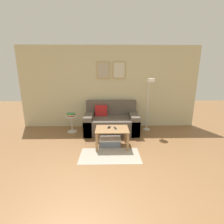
{
  "coord_description": "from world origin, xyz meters",
  "views": [
    {
      "loc": [
        -0.01,
        -1.78,
        1.82
      ],
      "look_at": [
        0.07,
        1.96,
        0.85
      ],
      "focal_mm": 26.0,
      "sensor_mm": 36.0,
      "label": 1
    }
  ],
  "objects_px": {
    "coffee_table": "(112,132)",
    "book_stack": "(71,115)",
    "remote_control": "(115,128)",
    "storage_bin": "(110,142)",
    "side_table": "(72,122)",
    "couch": "(111,122)",
    "cell_phone": "(109,127)",
    "floor_lamp": "(150,93)"
  },
  "relations": [
    {
      "from": "coffee_table",
      "to": "floor_lamp",
      "type": "distance_m",
      "value": 1.68
    },
    {
      "from": "cell_phone",
      "to": "side_table",
      "type": "bearing_deg",
      "value": 153.17
    },
    {
      "from": "book_stack",
      "to": "remote_control",
      "type": "distance_m",
      "value": 1.61
    },
    {
      "from": "floor_lamp",
      "to": "remote_control",
      "type": "xyz_separation_m",
      "value": [
        -1.03,
        -0.94,
        -0.71
      ]
    },
    {
      "from": "side_table",
      "to": "remote_control",
      "type": "xyz_separation_m",
      "value": [
        1.27,
        -0.96,
        0.17
      ]
    },
    {
      "from": "storage_bin",
      "to": "remote_control",
      "type": "height_order",
      "value": "remote_control"
    },
    {
      "from": "storage_bin",
      "to": "cell_phone",
      "type": "xyz_separation_m",
      "value": [
        -0.02,
        0.03,
        0.37
      ]
    },
    {
      "from": "remote_control",
      "to": "cell_phone",
      "type": "distance_m",
      "value": 0.16
    },
    {
      "from": "storage_bin",
      "to": "side_table",
      "type": "xyz_separation_m",
      "value": [
        -1.14,
        0.94,
        0.2
      ]
    },
    {
      "from": "couch",
      "to": "storage_bin",
      "type": "relative_size",
      "value": 2.92
    },
    {
      "from": "storage_bin",
      "to": "book_stack",
      "type": "xyz_separation_m",
      "value": [
        -1.15,
        0.94,
        0.45
      ]
    },
    {
      "from": "book_stack",
      "to": "remote_control",
      "type": "height_order",
      "value": "book_stack"
    },
    {
      "from": "book_stack",
      "to": "remote_control",
      "type": "xyz_separation_m",
      "value": [
        1.28,
        -0.97,
        -0.08
      ]
    },
    {
      "from": "couch",
      "to": "floor_lamp",
      "type": "relative_size",
      "value": 0.98
    },
    {
      "from": "floor_lamp",
      "to": "side_table",
      "type": "xyz_separation_m",
      "value": [
        -2.3,
        0.02,
        -0.88
      ]
    },
    {
      "from": "side_table",
      "to": "book_stack",
      "type": "bearing_deg",
      "value": 155.73
    },
    {
      "from": "floor_lamp",
      "to": "cell_phone",
      "type": "distance_m",
      "value": 1.64
    },
    {
      "from": "book_stack",
      "to": "cell_phone",
      "type": "xyz_separation_m",
      "value": [
        1.13,
        -0.91,
        -0.08
      ]
    },
    {
      "from": "remote_control",
      "to": "storage_bin",
      "type": "bearing_deg",
      "value": 155.05
    },
    {
      "from": "storage_bin",
      "to": "remote_control",
      "type": "distance_m",
      "value": 0.39
    },
    {
      "from": "couch",
      "to": "side_table",
      "type": "relative_size",
      "value": 3.17
    },
    {
      "from": "couch",
      "to": "coffee_table",
      "type": "height_order",
      "value": "couch"
    },
    {
      "from": "book_stack",
      "to": "storage_bin",
      "type": "bearing_deg",
      "value": -39.23
    },
    {
      "from": "couch",
      "to": "cell_phone",
      "type": "bearing_deg",
      "value": -94.11
    },
    {
      "from": "storage_bin",
      "to": "cell_phone",
      "type": "distance_m",
      "value": 0.37
    },
    {
      "from": "side_table",
      "to": "coffee_table",
      "type": "bearing_deg",
      "value": -39.4
    },
    {
      "from": "coffee_table",
      "to": "storage_bin",
      "type": "distance_m",
      "value": 0.27
    },
    {
      "from": "floor_lamp",
      "to": "remote_control",
      "type": "relative_size",
      "value": 10.62
    },
    {
      "from": "cell_phone",
      "to": "remote_control",
      "type": "bearing_deg",
      "value": -8.93
    },
    {
      "from": "coffee_table",
      "to": "cell_phone",
      "type": "distance_m",
      "value": 0.14
    },
    {
      "from": "side_table",
      "to": "book_stack",
      "type": "height_order",
      "value": "book_stack"
    },
    {
      "from": "couch",
      "to": "remote_control",
      "type": "bearing_deg",
      "value": -85.3
    },
    {
      "from": "remote_control",
      "to": "cell_phone",
      "type": "bearing_deg",
      "value": 146.11
    },
    {
      "from": "couch",
      "to": "side_table",
      "type": "xyz_separation_m",
      "value": [
        -1.19,
        -0.03,
        -0.01
      ]
    },
    {
      "from": "couch",
      "to": "side_table",
      "type": "bearing_deg",
      "value": -178.67
    },
    {
      "from": "couch",
      "to": "remote_control",
      "type": "relative_size",
      "value": 10.42
    },
    {
      "from": "coffee_table",
      "to": "book_stack",
      "type": "relative_size",
      "value": 3.37
    },
    {
      "from": "side_table",
      "to": "floor_lamp",
      "type": "bearing_deg",
      "value": -0.5
    },
    {
      "from": "couch",
      "to": "remote_control",
      "type": "distance_m",
      "value": 1.01
    },
    {
      "from": "floor_lamp",
      "to": "remote_control",
      "type": "distance_m",
      "value": 1.57
    },
    {
      "from": "storage_bin",
      "to": "side_table",
      "type": "height_order",
      "value": "side_table"
    },
    {
      "from": "book_stack",
      "to": "cell_phone",
      "type": "relative_size",
      "value": 1.67
    }
  ]
}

